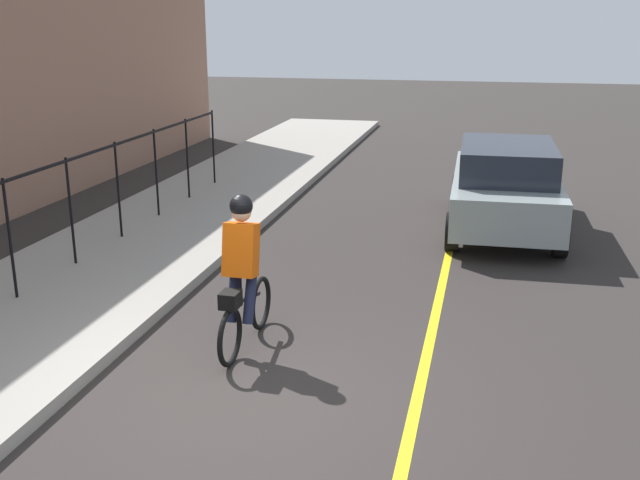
{
  "coord_description": "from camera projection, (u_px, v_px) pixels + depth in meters",
  "views": [
    {
      "loc": [
        -6.33,
        -2.17,
        3.69
      ],
      "look_at": [
        2.42,
        -0.14,
        1.0
      ],
      "focal_mm": 41.93,
      "sensor_mm": 36.0,
      "label": 1
    }
  ],
  "objects": [
    {
      "name": "ground_plane",
      "position": [
        252.0,
        403.0,
        7.43
      ],
      "size": [
        80.0,
        80.0,
        0.0
      ],
      "primitive_type": "plane",
      "color": "#2C2725"
    },
    {
      "name": "lane_line_centre",
      "position": [
        412.0,
        422.0,
        7.09
      ],
      "size": [
        36.0,
        0.12,
        0.01
      ],
      "primitive_type": "cube",
      "color": "yellow",
      "rests_on": "ground"
    },
    {
      "name": "cyclist_lead",
      "position": [
        242.0,
        274.0,
        8.41
      ],
      "size": [
        1.71,
        0.37,
        1.83
      ],
      "rotation": [
        0.0,
        0.0,
        -0.02
      ],
      "color": "black",
      "rests_on": "ground"
    },
    {
      "name": "patrol_sedan",
      "position": [
        505.0,
        185.0,
        13.26
      ],
      "size": [
        4.44,
        2.0,
        1.58
      ],
      "rotation": [
        0.0,
        0.0,
        0.02
      ],
      "color": "gray",
      "rests_on": "ground"
    }
  ]
}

